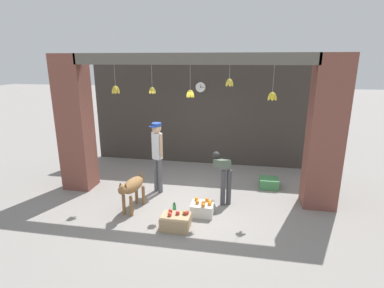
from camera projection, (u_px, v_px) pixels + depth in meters
name	position (u px, v px, depth m)	size (l,w,h in m)	color
ground_plane	(189.00, 200.00, 6.98)	(60.00, 60.00, 0.00)	gray
shop_back_wall	(206.00, 111.00, 9.11)	(7.07, 0.12, 3.30)	#38332D
shop_pillar_left	(75.00, 124.00, 7.31)	(0.70, 0.60, 3.30)	brown
shop_pillar_right	(325.00, 134.00, 6.32)	(0.70, 0.60, 3.30)	brown
storefront_awning	(189.00, 61.00, 6.24)	(5.17, 0.26, 0.96)	#5B564C
dog	(132.00, 187.00, 6.38)	(0.39, 1.05, 0.78)	olive
shopkeeper	(157.00, 151.00, 7.17)	(0.32, 0.32, 1.74)	#56565B
worker_stooping	(223.00, 172.00, 6.80)	(0.51, 0.77, 1.06)	#424247
fruit_crate_oranges	(202.00, 209.00, 6.29)	(0.46, 0.39, 0.33)	silver
fruit_crate_apples	(176.00, 221.00, 5.79)	(0.55, 0.42, 0.34)	tan
produce_box_green	(269.00, 183.00, 7.65)	(0.47, 0.42, 0.25)	#42844C
water_bottle	(174.00, 210.00, 6.24)	(0.07, 0.07, 0.30)	#38934C
wall_clock	(201.00, 87.00, 8.87)	(0.31, 0.03, 0.31)	black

